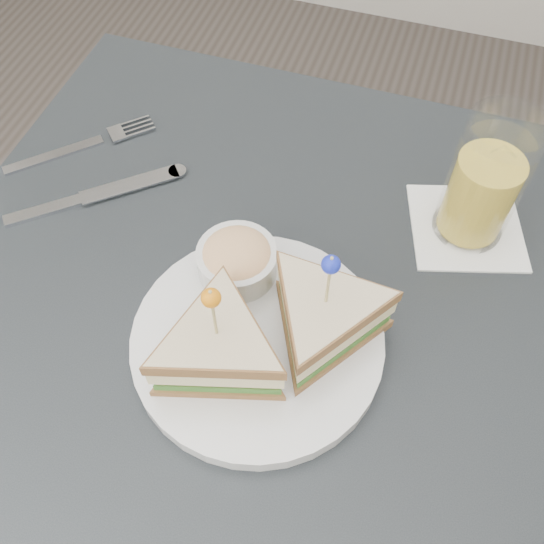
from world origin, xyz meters
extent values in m
plane|color=#3F3833|center=(0.00, 0.00, 0.00)|extent=(3.50, 3.50, 0.00)
cube|color=black|center=(0.00, 0.00, 0.73)|extent=(0.80, 0.80, 0.03)
cylinder|color=black|center=(-0.35, 0.35, 0.36)|extent=(0.04, 0.04, 0.72)
cylinder|color=black|center=(0.35, 0.35, 0.36)|extent=(0.04, 0.04, 0.72)
cylinder|color=silver|center=(0.01, -0.06, 0.76)|extent=(0.33, 0.33, 0.02)
cylinder|color=silver|center=(0.01, -0.06, 0.77)|extent=(0.33, 0.33, 0.01)
cylinder|color=tan|center=(-0.01, -0.10, 0.87)|extent=(0.00, 0.00, 0.09)
sphere|color=orange|center=(-0.01, -0.10, 0.90)|extent=(0.02, 0.02, 0.02)
cylinder|color=tan|center=(0.08, -0.03, 0.87)|extent=(0.00, 0.00, 0.09)
sphere|color=#1725AD|center=(0.08, -0.03, 0.90)|extent=(0.02, 0.02, 0.02)
cylinder|color=silver|center=(-0.03, 0.02, 0.79)|extent=(0.11, 0.11, 0.04)
ellipsoid|color=#E0B772|center=(-0.03, 0.02, 0.80)|extent=(0.10, 0.10, 0.04)
cube|color=silver|center=(-0.34, 0.13, 0.75)|extent=(0.11, 0.11, 0.00)
cube|color=silver|center=(-0.28, 0.19, 0.75)|extent=(0.04, 0.04, 0.00)
cube|color=silver|center=(-0.30, 0.04, 0.75)|extent=(0.09, 0.08, 0.01)
cube|color=silver|center=(-0.22, 0.11, 0.75)|extent=(0.11, 0.10, 0.00)
cylinder|color=silver|center=(-0.17, 0.15, 0.75)|extent=(0.03, 0.03, 0.00)
cube|color=white|center=(0.21, 0.18, 0.75)|extent=(0.17, 0.17, 0.00)
cylinder|color=gold|center=(0.21, 0.18, 0.81)|extent=(0.09, 0.09, 0.11)
cylinder|color=white|center=(0.21, 0.18, 0.84)|extent=(0.11, 0.11, 0.17)
cube|color=white|center=(0.22, 0.19, 0.86)|extent=(0.03, 0.03, 0.02)
cube|color=white|center=(0.20, 0.17, 0.86)|extent=(0.02, 0.02, 0.02)
camera|label=1|loc=(0.12, -0.34, 1.34)|focal=40.00mm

